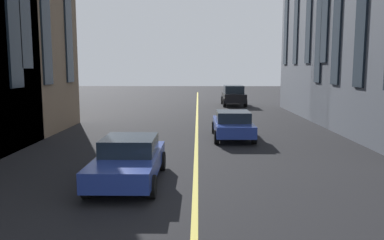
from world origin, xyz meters
TOP-DOWN VIEW (x-y plane):
  - lane_centre_line at (20.00, 0.00)m, footprint 80.00×0.16m
  - car_black_far at (39.54, -3.38)m, footprint 4.70×2.14m
  - car_blue_near at (22.32, -1.79)m, footprint 4.40×1.95m
  - car_blue_parked_b at (14.77, 2.03)m, footprint 4.40×1.95m

SIDE VIEW (x-z plane):
  - lane_centre_line at x=20.00m, z-range 0.00..0.01m
  - car_blue_near at x=22.32m, z-range 0.02..1.39m
  - car_blue_parked_b at x=14.77m, z-range 0.02..1.39m
  - car_black_far at x=39.54m, z-range 0.03..1.91m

